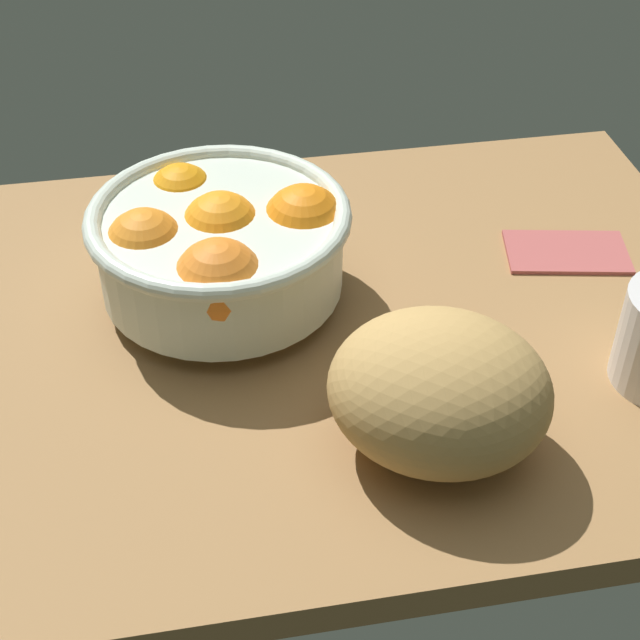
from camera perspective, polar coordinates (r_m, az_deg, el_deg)
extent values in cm
cube|color=olive|center=(86.83, -1.59, -1.09)|extent=(83.72, 58.08, 3.00)
cylinder|color=silver|center=(88.78, -5.71, 1.76)|extent=(9.45, 9.45, 1.80)
cylinder|color=silver|center=(86.08, -5.91, 4.14)|extent=(21.72, 21.72, 7.28)
torus|color=silver|center=(84.03, -6.07, 6.16)|extent=(23.32, 23.32, 1.60)
sphere|color=orange|center=(85.46, -5.88, 5.21)|extent=(7.40, 7.40, 7.40)
sphere|color=orange|center=(84.34, -10.31, 4.18)|extent=(7.23, 7.23, 7.23)
sphere|color=orange|center=(79.34, -6.02, 2.17)|extent=(7.71, 7.71, 7.71)
sphere|color=orange|center=(90.90, -8.20, 7.19)|extent=(6.55, 6.55, 6.55)
sphere|color=orange|center=(85.70, -0.96, 5.58)|extent=(7.69, 7.69, 7.69)
ellipsoid|color=tan|center=(71.77, 7.09, -4.24)|extent=(20.99, 19.69, 11.50)
cube|color=#AB504E|center=(97.35, 14.48, 4.03)|extent=(12.94, 9.10, 0.83)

